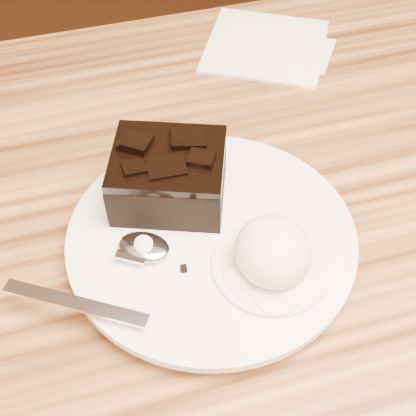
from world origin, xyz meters
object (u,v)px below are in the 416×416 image
object	(u,v)px
spoon	(144,248)
napkin	(266,45)
brownie	(169,179)
ice_cream_scoop	(273,251)
plate	(211,241)

from	to	relation	value
spoon	napkin	world-z (taller)	spoon
brownie	ice_cream_scoop	bearing A→B (deg)	-59.07
plate	ice_cream_scoop	size ratio (longest dim) A/B	3.79
ice_cream_scoop	napkin	xyz separation A→B (m)	(0.11, 0.30, -0.04)
spoon	ice_cream_scoop	bearing A→B (deg)	-82.32
spoon	napkin	bearing A→B (deg)	-4.46
napkin	spoon	bearing A→B (deg)	-127.01
brownie	napkin	size ratio (longest dim) A/B	0.69
ice_cream_scoop	napkin	distance (m)	0.32
plate	spoon	size ratio (longest dim) A/B	1.41
ice_cream_scoop	spoon	distance (m)	0.10
ice_cream_scoop	spoon	world-z (taller)	ice_cream_scoop
plate	ice_cream_scoop	world-z (taller)	ice_cream_scoop
brownie	napkin	world-z (taller)	brownie
plate	napkin	xyz separation A→B (m)	(0.14, 0.26, -0.01)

